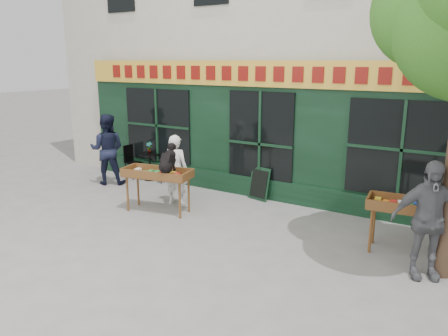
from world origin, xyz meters
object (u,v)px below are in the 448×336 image
(book_cart_center, at_px, (157,176))
(book_cart_right, at_px, (414,210))
(dog, at_px, (168,158))
(bistro_table, at_px, (150,161))
(man_left, at_px, (107,149))
(man_right, at_px, (427,220))
(woman, at_px, (176,170))

(book_cart_center, height_order, book_cart_right, same)
(book_cart_right, bearing_deg, dog, -178.85)
(book_cart_center, height_order, bistro_table, book_cart_center)
(book_cart_right, height_order, bistro_table, book_cart_right)
(book_cart_right, xyz_separation_m, man_left, (-7.84, 0.43, 0.14))
(book_cart_center, bearing_deg, dog, -19.23)
(book_cart_right, xyz_separation_m, man_right, (0.30, -0.75, 0.11))
(dog, height_order, bistro_table, dog)
(book_cart_center, bearing_deg, woman, 78.90)
(dog, distance_m, man_right, 5.15)
(book_cart_center, bearing_deg, man_left, 147.45)
(book_cart_right, distance_m, man_left, 7.85)
(book_cart_right, bearing_deg, bistro_table, 162.78)
(woman, bearing_deg, bistro_table, -44.57)
(man_right, height_order, bistro_table, man_right)
(woman, bearing_deg, book_cart_center, 78.90)
(dog, distance_m, woman, 0.91)
(woman, relative_size, man_right, 0.88)
(bistro_table, relative_size, man_left, 0.40)
(woman, height_order, bistro_table, woman)
(man_right, distance_m, bistro_table, 7.74)
(book_cart_right, height_order, man_right, man_right)
(book_cart_center, xyz_separation_m, book_cart_right, (5.18, 0.61, 0.00))
(woman, distance_m, bistro_table, 2.36)
(woman, bearing_deg, dog, 105.47)
(book_cart_center, relative_size, dog, 2.65)
(woman, xyz_separation_m, man_right, (5.48, -0.79, 0.11))
(man_right, bearing_deg, book_cart_right, 85.14)
(man_left, bearing_deg, book_cart_right, 144.02)
(dog, xyz_separation_m, woman, (-0.35, 0.70, -0.46))
(book_cart_center, xyz_separation_m, man_right, (5.48, -0.14, 0.11))
(book_cart_center, bearing_deg, bistro_table, 124.10)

